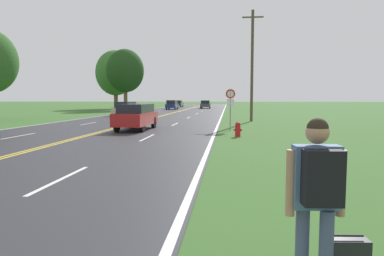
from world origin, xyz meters
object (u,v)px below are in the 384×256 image
at_px(tree_mid_treeline, 115,73).
at_px(car_dark_grey_van_distant, 206,104).
at_px(fire_hydrant, 238,129).
at_px(car_dark_green_sedan_horizon, 178,104).
at_px(traffic_sign, 230,99).
at_px(car_dark_blue_hatchback_receding, 172,105).
at_px(hitchhiker_person, 317,187).
at_px(tree_behind_sign, 125,71).
at_px(car_champagne_van_mid_far, 126,108).
at_px(car_red_suv_mid_near, 136,116).

height_order(tree_mid_treeline, car_dark_grey_van_distant, tree_mid_treeline).
height_order(fire_hydrant, car_dark_green_sedan_horizon, car_dark_green_sedan_horizon).
xyz_separation_m(fire_hydrant, traffic_sign, (-0.38, 3.36, 1.55)).
bearing_deg(car_dark_blue_hatchback_receding, tree_mid_treeline, 76.60).
xyz_separation_m(fire_hydrant, car_dark_grey_van_distant, (-5.03, 49.57, 0.46)).
height_order(hitchhiker_person, car_dark_blue_hatchback_receding, hitchhiker_person).
distance_m(traffic_sign, tree_behind_sign, 39.43).
xyz_separation_m(traffic_sign, car_champagne_van_mid_far, (-12.08, 17.64, -1.10)).
bearing_deg(car_dark_blue_hatchback_receding, car_champagne_van_mid_far, 176.94).
xyz_separation_m(car_red_suv_mid_near, car_champagne_van_mid_far, (-6.19, 17.87, -0.05)).
relative_size(car_red_suv_mid_near, car_dark_blue_hatchback_receding, 1.31).
bearing_deg(tree_behind_sign, hitchhiker_person, -70.97).
distance_m(car_champagne_van_mid_far, car_dark_green_sedan_horizon, 39.08).
bearing_deg(car_red_suv_mid_near, car_dark_grey_van_distant, 179.22).
xyz_separation_m(traffic_sign, tree_mid_treeline, (-21.59, 42.46, 4.85)).
distance_m(tree_behind_sign, car_dark_green_sedan_horizon, 23.14).
relative_size(tree_behind_sign, car_dark_grey_van_distant, 2.40).
relative_size(hitchhiker_person, car_dark_blue_hatchback_receding, 0.51).
relative_size(fire_hydrant, car_dark_green_sedan_horizon, 0.17).
xyz_separation_m(tree_mid_treeline, car_champagne_van_mid_far, (9.52, -24.81, -5.95)).
xyz_separation_m(car_red_suv_mid_near, car_dark_green_sedan_horizon, (-5.74, 56.94, -0.12)).
relative_size(fire_hydrant, tree_behind_sign, 0.08).
xyz_separation_m(car_champagne_van_mid_far, car_dark_blue_hatchback_receding, (1.86, 21.71, 0.03)).
xyz_separation_m(tree_mid_treeline, car_dark_green_sedan_horizon, (9.97, 14.26, -6.01)).
bearing_deg(car_dark_green_sedan_horizon, car_dark_blue_hatchback_receding, -175.00).
bearing_deg(car_dark_green_sedan_horizon, tree_behind_sign, 165.38).
xyz_separation_m(car_champagne_van_mid_far, car_dark_green_sedan_horizon, (0.45, 39.08, -0.07)).
relative_size(car_champagne_van_mid_far, car_dark_blue_hatchback_receding, 1.34).
bearing_deg(car_dark_blue_hatchback_receding, hitchhiker_person, -167.24).
xyz_separation_m(car_dark_grey_van_distant, car_dark_green_sedan_horizon, (-6.98, 10.52, -0.08)).
height_order(hitchhiker_person, fire_hydrant, hitchhiker_person).
distance_m(car_red_suv_mid_near, car_dark_grey_van_distant, 46.44).
xyz_separation_m(traffic_sign, car_dark_blue_hatchback_receding, (-10.21, 39.36, -1.07)).
distance_m(traffic_sign, tree_mid_treeline, 47.88).
distance_m(car_champagne_van_mid_far, car_dark_blue_hatchback_receding, 21.79).
bearing_deg(car_dark_grey_van_distant, fire_hydrant, 5.17).
distance_m(car_champagne_van_mid_far, car_dark_grey_van_distant, 29.51).
relative_size(tree_mid_treeline, car_red_suv_mid_near, 2.37).
relative_size(tree_behind_sign, tree_mid_treeline, 0.92).
xyz_separation_m(fire_hydrant, tree_mid_treeline, (-21.97, 45.82, 6.40)).
height_order(tree_behind_sign, tree_mid_treeline, tree_mid_treeline).
height_order(car_dark_blue_hatchback_receding, car_dark_grey_van_distant, car_dark_blue_hatchback_receding).
height_order(tree_behind_sign, car_red_suv_mid_near, tree_behind_sign).
relative_size(traffic_sign, car_dark_green_sedan_horizon, 0.57).
distance_m(traffic_sign, car_red_suv_mid_near, 5.99).
relative_size(tree_mid_treeline, car_dark_green_sedan_horizon, 2.44).
distance_m(tree_mid_treeline, car_dark_grey_van_distant, 18.34).
xyz_separation_m(fire_hydrant, tree_behind_sign, (-17.80, 38.44, 6.18)).
distance_m(car_dark_blue_hatchback_receding, car_dark_green_sedan_horizon, 17.42).
distance_m(car_red_suv_mid_near, car_dark_green_sedan_horizon, 57.23).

